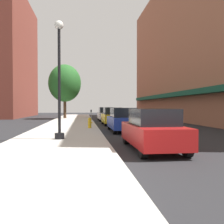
# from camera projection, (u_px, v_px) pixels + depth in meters

# --- Properties ---
(ground_plane) EXTENTS (90.00, 90.00, 0.00)m
(ground_plane) POSITION_uv_depth(u_px,v_px,m) (111.00, 124.00, 23.66)
(ground_plane) COLOR #232326
(sidewalk_slab) EXTENTS (4.80, 50.00, 0.12)m
(sidewalk_slab) POSITION_uv_depth(u_px,v_px,m) (71.00, 123.00, 24.16)
(sidewalk_slab) COLOR #B7B2A8
(sidewalk_slab) RESTS_ON ground
(building_right_brick) EXTENTS (6.80, 40.00, 18.89)m
(building_right_brick) POSITION_uv_depth(u_px,v_px,m) (199.00, 42.00, 28.74)
(building_right_brick) COLOR #9E6047
(building_right_brick) RESTS_ON ground
(building_far_background) EXTENTS (6.80, 18.00, 19.79)m
(building_far_background) POSITION_uv_depth(u_px,v_px,m) (9.00, 58.00, 40.47)
(building_far_background) COLOR brown
(building_far_background) RESTS_ON ground
(lamppost) EXTENTS (0.48, 0.48, 5.90)m
(lamppost) POSITION_uv_depth(u_px,v_px,m) (59.00, 77.00, 12.02)
(lamppost) COLOR black
(lamppost) RESTS_ON sidewalk_slab
(fire_hydrant) EXTENTS (0.33, 0.26, 0.79)m
(fire_hydrant) POSITION_uv_depth(u_px,v_px,m) (90.00, 123.00, 18.29)
(fire_hydrant) COLOR gold
(fire_hydrant) RESTS_ON sidewalk_slab
(parking_meter_near) EXTENTS (0.14, 0.09, 1.31)m
(parking_meter_near) POSITION_uv_depth(u_px,v_px,m) (91.00, 114.00, 24.03)
(parking_meter_near) COLOR slate
(parking_meter_near) RESTS_ON sidewalk_slab
(tree_near) EXTENTS (4.50, 4.50, 7.47)m
(tree_near) POSITION_uv_depth(u_px,v_px,m) (65.00, 83.00, 33.55)
(tree_near) COLOR #422D1E
(tree_near) RESTS_ON sidewalk_slab
(car_red) EXTENTS (1.80, 4.30, 1.66)m
(car_red) POSITION_uv_depth(u_px,v_px,m) (152.00, 130.00, 9.70)
(car_red) COLOR black
(car_red) RESTS_ON ground
(car_blue) EXTENTS (1.80, 4.30, 1.66)m
(car_blue) POSITION_uv_depth(u_px,v_px,m) (123.00, 120.00, 16.85)
(car_blue) COLOR black
(car_blue) RESTS_ON ground
(car_yellow) EXTENTS (1.80, 4.30, 1.66)m
(car_yellow) POSITION_uv_depth(u_px,v_px,m) (112.00, 116.00, 22.84)
(car_yellow) COLOR black
(car_yellow) RESTS_ON ground
(car_white) EXTENTS (1.80, 4.30, 1.66)m
(car_white) POSITION_uv_depth(u_px,v_px,m) (106.00, 114.00, 29.39)
(car_white) COLOR black
(car_white) RESTS_ON ground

